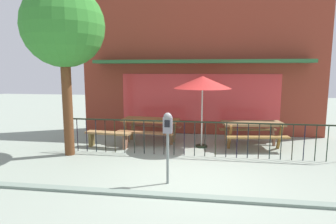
# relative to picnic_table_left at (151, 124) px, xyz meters

# --- Properties ---
(ground) EXTENTS (40.00, 40.00, 0.00)m
(ground) POSITION_rel_picnic_table_left_xyz_m (1.50, -3.10, -0.61)
(ground) COLOR gray
(pub_storefront) EXTENTS (8.75, 1.25, 5.48)m
(pub_storefront) POSITION_rel_picnic_table_left_xyz_m (1.50, 1.68, 2.11)
(pub_storefront) COLOR #521B1B
(pub_storefront) RESTS_ON ground
(patio_fence_front) EXTENTS (7.38, 0.04, 0.97)m
(patio_fence_front) POSITION_rel_picnic_table_left_xyz_m (1.50, -1.32, 0.05)
(patio_fence_front) COLOR black
(patio_fence_front) RESTS_ON ground
(picnic_table_left) EXTENTS (1.93, 1.53, 0.79)m
(picnic_table_left) POSITION_rel_picnic_table_left_xyz_m (0.00, 0.00, 0.00)
(picnic_table_left) COLOR #955E31
(picnic_table_left) RESTS_ON ground
(picnic_table_right) EXTENTS (1.97, 1.60, 0.79)m
(picnic_table_right) POSITION_rel_picnic_table_left_xyz_m (3.19, -0.15, 0.00)
(picnic_table_right) COLOR olive
(picnic_table_right) RESTS_ON ground
(patio_umbrella) EXTENTS (1.72, 1.72, 2.16)m
(patio_umbrella) POSITION_rel_picnic_table_left_xyz_m (1.66, -0.34, 1.35)
(patio_umbrella) COLOR black
(patio_umbrella) RESTS_ON ground
(patio_bench) EXTENTS (1.43, 0.46, 0.48)m
(patio_bench) POSITION_rel_picnic_table_left_xyz_m (-1.15, -0.82, -0.26)
(patio_bench) COLOR #9A7346
(patio_bench) RESTS_ON ground
(parking_meter_near) EXTENTS (0.18, 0.17, 1.49)m
(parking_meter_near) POSITION_rel_picnic_table_left_xyz_m (1.06, -3.33, 0.54)
(parking_meter_near) COLOR slate
(parking_meter_near) RESTS_ON ground
(street_tree) EXTENTS (2.16, 2.16, 4.56)m
(street_tree) POSITION_rel_picnic_table_left_xyz_m (-1.95, -1.69, 2.83)
(street_tree) COLOR #59341C
(street_tree) RESTS_ON ground
(curb_edge) EXTENTS (12.26, 0.20, 0.11)m
(curb_edge) POSITION_rel_picnic_table_left_xyz_m (1.50, -3.97, -0.61)
(curb_edge) COLOR gray
(curb_edge) RESTS_ON ground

